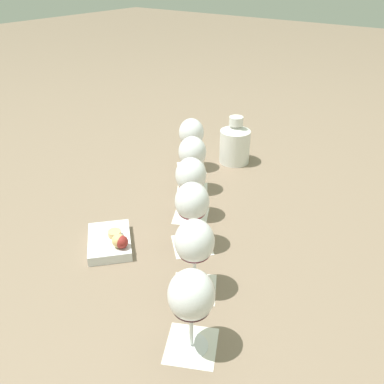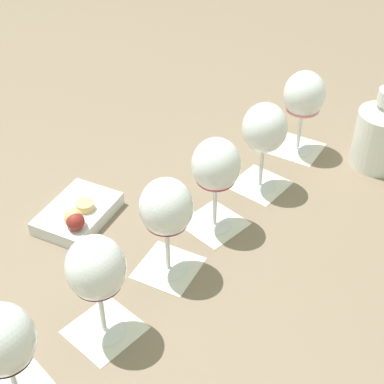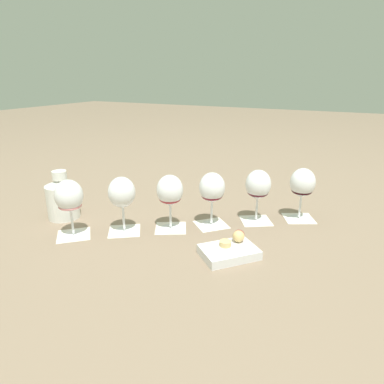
{
  "view_description": "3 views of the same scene",
  "coord_description": "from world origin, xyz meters",
  "px_view_note": "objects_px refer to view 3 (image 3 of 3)",
  "views": [
    {
      "loc": [
        0.53,
        -0.71,
        0.63
      ],
      "look_at": [
        -0.0,
        -0.0,
        0.12
      ],
      "focal_mm": 38.0,
      "sensor_mm": 36.0,
      "label": 1
    },
    {
      "loc": [
        0.7,
        -0.2,
        0.69
      ],
      "look_at": [
        -0.0,
        -0.0,
        0.12
      ],
      "focal_mm": 55.0,
      "sensor_mm": 36.0,
      "label": 2
    },
    {
      "loc": [
        -0.91,
        -0.46,
        0.47
      ],
      "look_at": [
        -0.0,
        -0.0,
        0.12
      ],
      "focal_mm": 32.0,
      "sensor_mm": 36.0,
      "label": 3
    }
  ],
  "objects_px": {
    "wine_glass_4": "(258,187)",
    "wine_glass_5": "(302,185)",
    "wine_glass_1": "(122,195)",
    "snack_dish": "(230,249)",
    "wine_glass_0": "(69,198)",
    "wine_glass_2": "(170,192)",
    "ceramic_vase": "(62,198)",
    "wine_glass_3": "(212,190)"
  },
  "relations": [
    {
      "from": "wine_glass_3",
      "to": "wine_glass_4",
      "type": "height_order",
      "value": "same"
    },
    {
      "from": "wine_glass_2",
      "to": "snack_dish",
      "type": "bearing_deg",
      "value": -107.93
    },
    {
      "from": "ceramic_vase",
      "to": "snack_dish",
      "type": "distance_m",
      "value": 0.61
    },
    {
      "from": "wine_glass_5",
      "to": "ceramic_vase",
      "type": "xyz_separation_m",
      "value": [
        -0.35,
        0.73,
        -0.05
      ]
    },
    {
      "from": "wine_glass_1",
      "to": "wine_glass_2",
      "type": "height_order",
      "value": "same"
    },
    {
      "from": "wine_glass_2",
      "to": "wine_glass_3",
      "type": "relative_size",
      "value": 1.0
    },
    {
      "from": "wine_glass_0",
      "to": "snack_dish",
      "type": "height_order",
      "value": "wine_glass_0"
    },
    {
      "from": "wine_glass_3",
      "to": "snack_dish",
      "type": "xyz_separation_m",
      "value": [
        -0.16,
        -0.13,
        -0.1
      ]
    },
    {
      "from": "wine_glass_2",
      "to": "snack_dish",
      "type": "distance_m",
      "value": 0.26
    },
    {
      "from": "wine_glass_2",
      "to": "ceramic_vase",
      "type": "height_order",
      "value": "wine_glass_2"
    },
    {
      "from": "wine_glass_4",
      "to": "wine_glass_5",
      "type": "xyz_separation_m",
      "value": [
        0.09,
        -0.13,
        0.0
      ]
    },
    {
      "from": "wine_glass_0",
      "to": "snack_dish",
      "type": "bearing_deg",
      "value": -77.69
    },
    {
      "from": "wine_glass_1",
      "to": "wine_glass_2",
      "type": "distance_m",
      "value": 0.15
    },
    {
      "from": "wine_glass_5",
      "to": "snack_dish",
      "type": "relative_size",
      "value": 0.98
    },
    {
      "from": "wine_glass_1",
      "to": "snack_dish",
      "type": "relative_size",
      "value": 0.98
    },
    {
      "from": "wine_glass_1",
      "to": "wine_glass_5",
      "type": "distance_m",
      "value": 0.59
    },
    {
      "from": "wine_glass_0",
      "to": "ceramic_vase",
      "type": "relative_size",
      "value": 1.06
    },
    {
      "from": "snack_dish",
      "to": "wine_glass_5",
      "type": "bearing_deg",
      "value": -19.66
    },
    {
      "from": "wine_glass_0",
      "to": "wine_glass_5",
      "type": "xyz_separation_m",
      "value": [
        0.44,
        -0.59,
        -0.0
      ]
    },
    {
      "from": "wine_glass_4",
      "to": "snack_dish",
      "type": "relative_size",
      "value": 0.98
    },
    {
      "from": "wine_glass_0",
      "to": "wine_glass_3",
      "type": "xyz_separation_m",
      "value": [
        0.26,
        -0.35,
        -0.0
      ]
    },
    {
      "from": "wine_glass_0",
      "to": "wine_glass_2",
      "type": "relative_size",
      "value": 1.0
    },
    {
      "from": "wine_glass_2",
      "to": "wine_glass_5",
      "type": "bearing_deg",
      "value": -53.07
    },
    {
      "from": "ceramic_vase",
      "to": "wine_glass_5",
      "type": "bearing_deg",
      "value": -64.06
    },
    {
      "from": "wine_glass_4",
      "to": "ceramic_vase",
      "type": "distance_m",
      "value": 0.66
    },
    {
      "from": "wine_glass_2",
      "to": "wine_glass_1",
      "type": "bearing_deg",
      "value": 125.08
    },
    {
      "from": "wine_glass_4",
      "to": "wine_glass_2",
      "type": "bearing_deg",
      "value": 128.32
    },
    {
      "from": "wine_glass_1",
      "to": "wine_glass_3",
      "type": "relative_size",
      "value": 1.0
    },
    {
      "from": "wine_glass_5",
      "to": "wine_glass_4",
      "type": "bearing_deg",
      "value": 124.27
    },
    {
      "from": "wine_glass_2",
      "to": "wine_glass_4",
      "type": "bearing_deg",
      "value": -51.68
    },
    {
      "from": "wine_glass_0",
      "to": "wine_glass_1",
      "type": "height_order",
      "value": "same"
    },
    {
      "from": "wine_glass_3",
      "to": "ceramic_vase",
      "type": "distance_m",
      "value": 0.51
    },
    {
      "from": "wine_glass_0",
      "to": "wine_glass_5",
      "type": "bearing_deg",
      "value": -53.27
    },
    {
      "from": "wine_glass_3",
      "to": "snack_dish",
      "type": "relative_size",
      "value": 0.98
    },
    {
      "from": "wine_glass_0",
      "to": "wine_glass_2",
      "type": "height_order",
      "value": "same"
    },
    {
      "from": "wine_glass_3",
      "to": "snack_dish",
      "type": "distance_m",
      "value": 0.23
    },
    {
      "from": "wine_glass_1",
      "to": "wine_glass_4",
      "type": "distance_m",
      "value": 0.44
    },
    {
      "from": "wine_glass_2",
      "to": "ceramic_vase",
      "type": "relative_size",
      "value": 1.06
    },
    {
      "from": "wine_glass_0",
      "to": "wine_glass_2",
      "type": "xyz_separation_m",
      "value": [
        0.18,
        -0.24,
        -0.0
      ]
    },
    {
      "from": "wine_glass_5",
      "to": "snack_dish",
      "type": "bearing_deg",
      "value": 160.34
    },
    {
      "from": "wine_glass_0",
      "to": "snack_dish",
      "type": "relative_size",
      "value": 0.98
    },
    {
      "from": "wine_glass_4",
      "to": "snack_dish",
      "type": "bearing_deg",
      "value": -179.1
    }
  ]
}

